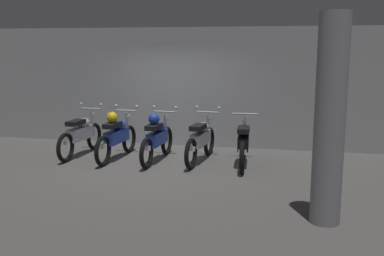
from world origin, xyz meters
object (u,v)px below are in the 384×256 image
motorbike_slot_2 (157,137)px  motorbike_slot_3 (201,139)px  support_pillar (330,121)px  motorbike_slot_0 (81,134)px  motorbike_slot_4 (243,142)px  motorbike_slot_1 (117,136)px

motorbike_slot_2 → motorbike_slot_3: (0.93, 0.15, -0.04)m
motorbike_slot_3 → support_pillar: support_pillar is taller
motorbike_slot_3 → motorbike_slot_2: bearing=-170.7°
motorbike_slot_2 → motorbike_slot_3: 0.95m
motorbike_slot_0 → motorbike_slot_4: (3.73, -0.10, -0.00)m
motorbike_slot_0 → motorbike_slot_3: 2.80m
motorbike_slot_1 → support_pillar: 5.20m
motorbike_slot_0 → motorbike_slot_2: (1.86, -0.16, 0.04)m
motorbike_slot_2 → motorbike_slot_3: bearing=9.3°
support_pillar → motorbike_slot_4: bearing=116.2°
support_pillar → motorbike_slot_2: bearing=139.0°
motorbike_slot_0 → motorbike_slot_4: 3.73m
motorbike_slot_0 → support_pillar: size_ratio=0.67×
motorbike_slot_0 → motorbike_slot_4: motorbike_slot_0 is taller
motorbike_slot_0 → motorbike_slot_1: same height
motorbike_slot_1 → motorbike_slot_2: size_ratio=1.00×
motorbike_slot_3 → motorbike_slot_4: size_ratio=1.00×
motorbike_slot_2 → support_pillar: bearing=-41.0°
motorbike_slot_1 → support_pillar: support_pillar is taller
motorbike_slot_3 → support_pillar: size_ratio=0.66×
motorbike_slot_2 → support_pillar: support_pillar is taller
motorbike_slot_2 → support_pillar: size_ratio=0.67×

